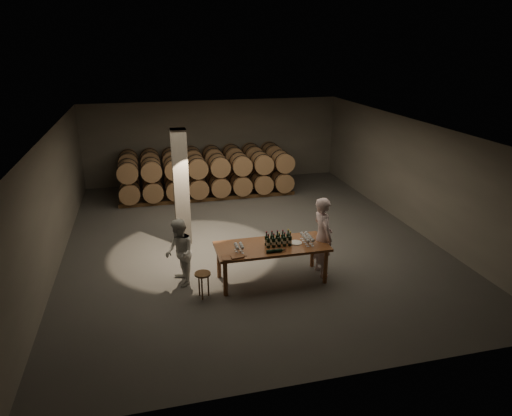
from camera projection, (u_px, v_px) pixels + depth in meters
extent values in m
plane|color=#54524F|center=(248.00, 238.00, 13.12)|extent=(12.00, 12.00, 0.00)
plane|color=#605E59|center=(247.00, 127.00, 12.01)|extent=(12.00, 12.00, 0.00)
plane|color=#676158|center=(214.00, 141.00, 18.03)|extent=(10.00, 0.00, 10.00)
plane|color=#676158|center=(333.00, 296.00, 7.10)|extent=(10.00, 0.00, 10.00)
plane|color=#676158|center=(54.00, 199.00, 11.44)|extent=(0.00, 12.00, 12.00)
plane|color=#676158|center=(410.00, 173.00, 13.69)|extent=(0.00, 12.00, 12.00)
cube|color=slate|center=(181.00, 188.00, 12.34)|extent=(0.40, 0.40, 3.20)
cylinder|color=brown|center=(225.00, 278.00, 10.03)|extent=(0.10, 0.10, 0.84)
cylinder|color=brown|center=(326.00, 267.00, 10.57)|extent=(0.10, 0.10, 0.84)
cylinder|color=brown|center=(219.00, 261.00, 10.82)|extent=(0.10, 0.10, 0.84)
cylinder|color=brown|center=(313.00, 251.00, 11.35)|extent=(0.10, 0.10, 0.84)
cube|color=brown|center=(272.00, 246.00, 10.54)|extent=(2.60, 1.10, 0.06)
cube|color=#51331C|center=(205.00, 188.00, 17.43)|extent=(6.26, 0.10, 0.12)
cube|color=#51331C|center=(203.00, 183.00, 17.98)|extent=(6.26, 0.10, 0.12)
cylinder|color=#A37249|center=(130.00, 180.00, 16.95)|extent=(0.70, 0.95, 0.70)
cylinder|color=black|center=(130.00, 182.00, 16.71)|extent=(0.73, 0.04, 0.73)
cylinder|color=black|center=(130.00, 178.00, 17.19)|extent=(0.73, 0.04, 0.73)
cylinder|color=#A37249|center=(152.00, 179.00, 17.12)|extent=(0.70, 0.95, 0.70)
cylinder|color=black|center=(152.00, 181.00, 16.89)|extent=(0.73, 0.04, 0.73)
cylinder|color=black|center=(151.00, 177.00, 17.36)|extent=(0.73, 0.04, 0.73)
cylinder|color=#A37249|center=(173.00, 177.00, 17.30)|extent=(0.70, 0.95, 0.70)
cylinder|color=black|center=(173.00, 179.00, 17.06)|extent=(0.73, 0.04, 0.73)
cylinder|color=black|center=(172.00, 175.00, 17.54)|extent=(0.73, 0.04, 0.73)
cylinder|color=#A37249|center=(193.00, 176.00, 17.48)|extent=(0.70, 0.95, 0.70)
cylinder|color=black|center=(194.00, 178.00, 17.24)|extent=(0.73, 0.04, 0.73)
cylinder|color=black|center=(192.00, 174.00, 17.71)|extent=(0.73, 0.04, 0.73)
cylinder|color=#A37249|center=(213.00, 175.00, 17.65)|extent=(0.70, 0.95, 0.70)
cylinder|color=black|center=(214.00, 176.00, 17.41)|extent=(0.73, 0.04, 0.73)
cylinder|color=black|center=(212.00, 173.00, 17.89)|extent=(0.73, 0.04, 0.73)
cylinder|color=#A37249|center=(233.00, 173.00, 17.83)|extent=(0.70, 0.95, 0.70)
cylinder|color=black|center=(234.00, 175.00, 17.59)|extent=(0.73, 0.04, 0.73)
cylinder|color=black|center=(232.00, 172.00, 18.06)|extent=(0.73, 0.04, 0.73)
cylinder|color=#A37249|center=(252.00, 172.00, 18.00)|extent=(0.70, 0.95, 0.70)
cylinder|color=black|center=(254.00, 174.00, 17.77)|extent=(0.73, 0.04, 0.73)
cylinder|color=black|center=(251.00, 170.00, 18.24)|extent=(0.73, 0.04, 0.73)
cylinder|color=#A37249|center=(271.00, 171.00, 18.18)|extent=(0.70, 0.95, 0.70)
cylinder|color=black|center=(273.00, 172.00, 17.94)|extent=(0.73, 0.04, 0.73)
cylinder|color=black|center=(270.00, 169.00, 18.42)|extent=(0.73, 0.04, 0.73)
cylinder|color=#A37249|center=(128.00, 161.00, 16.69)|extent=(0.70, 0.95, 0.70)
cylinder|color=black|center=(128.00, 163.00, 16.46)|extent=(0.73, 0.04, 0.73)
cylinder|color=black|center=(128.00, 159.00, 16.93)|extent=(0.73, 0.04, 0.73)
cylinder|color=#A37249|center=(150.00, 160.00, 16.87)|extent=(0.70, 0.95, 0.70)
cylinder|color=black|center=(150.00, 161.00, 16.63)|extent=(0.73, 0.04, 0.73)
cylinder|color=black|center=(150.00, 158.00, 17.11)|extent=(0.73, 0.04, 0.73)
cylinder|color=#A37249|center=(171.00, 158.00, 17.05)|extent=(0.70, 0.95, 0.70)
cylinder|color=black|center=(172.00, 160.00, 16.81)|extent=(0.73, 0.04, 0.73)
cylinder|color=black|center=(171.00, 157.00, 17.28)|extent=(0.73, 0.04, 0.73)
cylinder|color=#A37249|center=(192.00, 157.00, 17.22)|extent=(0.70, 0.95, 0.70)
cylinder|color=black|center=(193.00, 159.00, 16.98)|extent=(0.73, 0.04, 0.73)
cylinder|color=black|center=(191.00, 156.00, 17.46)|extent=(0.73, 0.04, 0.73)
cylinder|color=#A37249|center=(213.00, 156.00, 17.40)|extent=(0.70, 0.95, 0.70)
cylinder|color=black|center=(214.00, 158.00, 17.16)|extent=(0.73, 0.04, 0.73)
cylinder|color=black|center=(212.00, 154.00, 17.63)|extent=(0.73, 0.04, 0.73)
cylinder|color=#A37249|center=(233.00, 155.00, 17.57)|extent=(0.70, 0.95, 0.70)
cylinder|color=black|center=(234.00, 156.00, 17.34)|extent=(0.73, 0.04, 0.73)
cylinder|color=black|center=(231.00, 153.00, 17.81)|extent=(0.73, 0.04, 0.73)
cylinder|color=#A37249|center=(252.00, 154.00, 17.75)|extent=(0.70, 0.95, 0.70)
cylinder|color=black|center=(254.00, 155.00, 17.51)|extent=(0.73, 0.04, 0.73)
cylinder|color=black|center=(251.00, 152.00, 17.98)|extent=(0.73, 0.04, 0.73)
cylinder|color=#A37249|center=(272.00, 153.00, 17.92)|extent=(0.70, 0.95, 0.70)
cylinder|color=black|center=(273.00, 154.00, 17.69)|extent=(0.73, 0.04, 0.73)
cylinder|color=black|center=(270.00, 151.00, 18.16)|extent=(0.73, 0.04, 0.73)
cube|color=#51331C|center=(210.00, 199.00, 16.16)|extent=(6.26, 0.10, 0.12)
cube|color=#51331C|center=(208.00, 194.00, 16.70)|extent=(6.26, 0.10, 0.12)
cylinder|color=#A37249|center=(130.00, 191.00, 15.67)|extent=(0.70, 0.95, 0.70)
cylinder|color=black|center=(130.00, 194.00, 15.44)|extent=(0.73, 0.04, 0.73)
cylinder|color=black|center=(130.00, 189.00, 15.91)|extent=(0.73, 0.04, 0.73)
cylinder|color=#A37249|center=(153.00, 190.00, 15.85)|extent=(0.70, 0.95, 0.70)
cylinder|color=black|center=(153.00, 192.00, 15.61)|extent=(0.73, 0.04, 0.73)
cylinder|color=black|center=(153.00, 188.00, 16.09)|extent=(0.73, 0.04, 0.73)
cylinder|color=#A37249|center=(176.00, 188.00, 16.02)|extent=(0.70, 0.95, 0.70)
cylinder|color=black|center=(176.00, 190.00, 15.79)|extent=(0.73, 0.04, 0.73)
cylinder|color=black|center=(175.00, 186.00, 16.26)|extent=(0.73, 0.04, 0.73)
cylinder|color=#A37249|center=(198.00, 187.00, 16.20)|extent=(0.70, 0.95, 0.70)
cylinder|color=black|center=(199.00, 189.00, 15.96)|extent=(0.73, 0.04, 0.73)
cylinder|color=black|center=(197.00, 184.00, 16.44)|extent=(0.73, 0.04, 0.73)
cylinder|color=#A37249|center=(219.00, 185.00, 16.38)|extent=(0.70, 0.95, 0.70)
cylinder|color=black|center=(221.00, 187.00, 16.14)|extent=(0.73, 0.04, 0.73)
cylinder|color=black|center=(218.00, 183.00, 16.61)|extent=(0.73, 0.04, 0.73)
cylinder|color=#A37249|center=(241.00, 183.00, 16.55)|extent=(0.70, 0.95, 0.70)
cylinder|color=black|center=(242.00, 186.00, 16.31)|extent=(0.73, 0.04, 0.73)
cylinder|color=black|center=(239.00, 181.00, 16.79)|extent=(0.73, 0.04, 0.73)
cylinder|color=#A37249|center=(261.00, 182.00, 16.73)|extent=(0.70, 0.95, 0.70)
cylinder|color=black|center=(263.00, 184.00, 16.49)|extent=(0.73, 0.04, 0.73)
cylinder|color=black|center=(260.00, 180.00, 16.96)|extent=(0.73, 0.04, 0.73)
cylinder|color=#A37249|center=(282.00, 181.00, 16.90)|extent=(0.70, 0.95, 0.70)
cylinder|color=black|center=(284.00, 183.00, 16.67)|extent=(0.73, 0.04, 0.73)
cylinder|color=black|center=(280.00, 179.00, 17.14)|extent=(0.73, 0.04, 0.73)
cylinder|color=#A37249|center=(128.00, 171.00, 15.42)|extent=(0.70, 0.95, 0.70)
cylinder|color=black|center=(128.00, 173.00, 15.18)|extent=(0.73, 0.04, 0.73)
cylinder|color=black|center=(128.00, 169.00, 15.65)|extent=(0.73, 0.04, 0.73)
cylinder|color=#A37249|center=(151.00, 169.00, 15.59)|extent=(0.70, 0.95, 0.70)
cylinder|color=black|center=(151.00, 171.00, 15.36)|extent=(0.73, 0.04, 0.73)
cylinder|color=black|center=(151.00, 167.00, 15.83)|extent=(0.73, 0.04, 0.73)
cylinder|color=#A37249|center=(174.00, 168.00, 15.77)|extent=(0.70, 0.95, 0.70)
cylinder|color=black|center=(175.00, 170.00, 15.53)|extent=(0.73, 0.04, 0.73)
cylinder|color=black|center=(174.00, 166.00, 16.01)|extent=(0.73, 0.04, 0.73)
cylinder|color=#A37249|center=(197.00, 166.00, 15.95)|extent=(0.70, 0.95, 0.70)
cylinder|color=black|center=(198.00, 168.00, 15.71)|extent=(0.73, 0.04, 0.73)
cylinder|color=black|center=(196.00, 165.00, 16.18)|extent=(0.73, 0.04, 0.73)
cylinder|color=#A37249|center=(219.00, 165.00, 16.12)|extent=(0.70, 0.95, 0.70)
cylinder|color=black|center=(220.00, 167.00, 15.88)|extent=(0.73, 0.04, 0.73)
cylinder|color=black|center=(218.00, 163.00, 16.36)|extent=(0.73, 0.04, 0.73)
cylinder|color=#A37249|center=(240.00, 164.00, 16.30)|extent=(0.70, 0.95, 0.70)
cylinder|color=black|center=(242.00, 166.00, 16.06)|extent=(0.73, 0.04, 0.73)
cylinder|color=black|center=(239.00, 162.00, 16.53)|extent=(0.73, 0.04, 0.73)
cylinder|color=#A37249|center=(261.00, 162.00, 16.47)|extent=(0.70, 0.95, 0.70)
cylinder|color=black|center=(263.00, 164.00, 16.24)|extent=(0.73, 0.04, 0.73)
cylinder|color=black|center=(260.00, 161.00, 16.71)|extent=(0.73, 0.04, 0.73)
cylinder|color=#A37249|center=(282.00, 161.00, 16.65)|extent=(0.70, 0.95, 0.70)
cylinder|color=black|center=(284.00, 163.00, 16.41)|extent=(0.73, 0.04, 0.73)
cylinder|color=black|center=(280.00, 159.00, 16.88)|extent=(0.73, 0.04, 0.73)
cylinder|color=black|center=(268.00, 243.00, 10.36)|extent=(0.08, 0.08, 0.23)
cylinder|color=silver|center=(268.00, 244.00, 10.36)|extent=(0.09, 0.09, 0.07)
cylinder|color=black|center=(268.00, 237.00, 10.30)|extent=(0.03, 0.03, 0.09)
cylinder|color=gold|center=(268.00, 235.00, 10.28)|extent=(0.04, 0.04, 0.03)
cylinder|color=black|center=(266.00, 241.00, 10.49)|extent=(0.08, 0.08, 0.23)
cylinder|color=silver|center=(266.00, 241.00, 10.50)|extent=(0.09, 0.09, 0.07)
cylinder|color=black|center=(267.00, 234.00, 10.44)|extent=(0.03, 0.03, 0.09)
cylinder|color=maroon|center=(267.00, 232.00, 10.42)|extent=(0.04, 0.04, 0.03)
cylinder|color=black|center=(274.00, 243.00, 10.39)|extent=(0.08, 0.08, 0.23)
cylinder|color=silver|center=(274.00, 243.00, 10.39)|extent=(0.09, 0.09, 0.07)
cylinder|color=black|center=(274.00, 236.00, 10.33)|extent=(0.03, 0.03, 0.09)
cylinder|color=maroon|center=(274.00, 234.00, 10.31)|extent=(0.04, 0.04, 0.03)
cylinder|color=black|center=(272.00, 240.00, 10.52)|extent=(0.08, 0.08, 0.23)
cylinder|color=silver|center=(272.00, 240.00, 10.53)|extent=(0.09, 0.09, 0.07)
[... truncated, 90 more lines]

